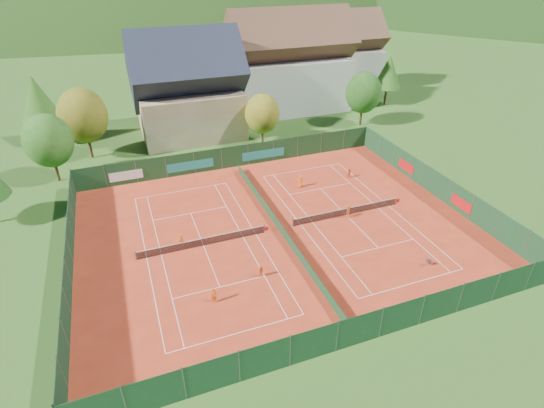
{
  "coord_description": "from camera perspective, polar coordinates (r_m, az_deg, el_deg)",
  "views": [
    {
      "loc": [
        -13.54,
        -33.97,
        25.14
      ],
      "look_at": [
        0.0,
        2.0,
        2.0
      ],
      "focal_mm": 28.0,
      "sensor_mm": 36.0,
      "label": 1
    }
  ],
  "objects": [
    {
      "name": "loose_ball_3",
      "position": [
        49.14,
        -3.69,
        0.25
      ],
      "size": [
        0.07,
        0.07,
        0.07
      ],
      "primitive_type": "sphere",
      "color": "#CCD833",
      "rests_on": "ground"
    },
    {
      "name": "player_right_far_b",
      "position": [
        55.1,
        10.32,
        4.12
      ],
      "size": [
        1.13,
        1.09,
        1.28
      ],
      "primitive_type": "imported",
      "rotation": [
        0.0,
        0.0,
        3.89
      ],
      "color": "#E54914",
      "rests_on": "ground"
    },
    {
      "name": "tree_east_front",
      "position": [
        71.84,
        12.21,
        14.42
      ],
      "size": [
        5.72,
        5.72,
        8.69
      ],
      "color": "#402617",
      "rests_on": "ground"
    },
    {
      "name": "hotel_block_b",
      "position": [
        91.21,
        8.86,
        18.99
      ],
      "size": [
        17.28,
        10.0,
        15.5
      ],
      "color": "silver",
      "rests_on": "ground"
    },
    {
      "name": "fence_north",
      "position": [
        56.82,
        -5.44,
        6.28
      ],
      "size": [
        40.0,
        0.1,
        3.0
      ],
      "color": "#153C1D",
      "rests_on": "ground"
    },
    {
      "name": "hotel_block_a",
      "position": [
        78.0,
        2.31,
        17.87
      ],
      "size": [
        21.6,
        11.0,
        17.25
      ],
      "color": "silver",
      "rests_on": "ground"
    },
    {
      "name": "clay_pad",
      "position": [
        44.38,
        0.91,
        -3.46
      ],
      "size": [
        40.0,
        32.0,
        0.01
      ],
      "primitive_type": "cube",
      "color": "#B3311A",
      "rests_on": "ground"
    },
    {
      "name": "ball_hopper",
      "position": [
        41.85,
        20.3,
        -7.22
      ],
      "size": [
        0.34,
        0.34,
        0.8
      ],
      "color": "slate",
      "rests_on": "ground"
    },
    {
      "name": "player_right_near",
      "position": [
        46.61,
        10.21,
        -1.05
      ],
      "size": [
        0.74,
        0.95,
        1.5
      ],
      "primitive_type": "imported",
      "rotation": [
        0.0,
        0.0,
        1.07
      ],
      "color": "orange",
      "rests_on": "ground"
    },
    {
      "name": "tennis_net_right",
      "position": [
        47.24,
        10.17,
        -0.92
      ],
      "size": [
        13.3,
        0.1,
        1.02
      ],
      "color": "#59595B",
      "rests_on": "ground"
    },
    {
      "name": "mountain_backdrop",
      "position": [
        278.38,
        -11.89,
        16.97
      ],
      "size": [
        820.0,
        530.0,
        242.0
      ],
      "color": "#193210",
      "rests_on": "ground"
    },
    {
      "name": "tree_west_back",
      "position": [
        71.19,
        -29.01,
        12.28
      ],
      "size": [
        5.6,
        5.6,
        10.0
      ],
      "color": "#412717",
      "rests_on": "ground"
    },
    {
      "name": "tennis_net_left",
      "position": [
        42.35,
        -9.05,
        -4.97
      ],
      "size": [
        13.3,
        0.1,
        1.02
      ],
      "color": "#59595B",
      "rests_on": "ground"
    },
    {
      "name": "loose_ball_0",
      "position": [
        37.73,
        -6.03,
        -10.89
      ],
      "size": [
        0.07,
        0.07,
        0.07
      ],
      "primitive_type": "sphere",
      "color": "#CCD833",
      "rests_on": "ground"
    },
    {
      "name": "fence_east",
      "position": [
        53.31,
        21.36,
        2.42
      ],
      "size": [
        0.09,
        32.0,
        3.0
      ],
      "color": "#14381D",
      "rests_on": "ground"
    },
    {
      "name": "court_markings_left",
      "position": [
        42.62,
        -9.2,
        -5.55
      ],
      "size": [
        11.03,
        23.83,
        0.0
      ],
      "color": "white",
      "rests_on": "ground"
    },
    {
      "name": "fence_west",
      "position": [
        41.89,
        -25.67,
        -6.9
      ],
      "size": [
        0.04,
        32.0,
        3.0
      ],
      "color": "#13351E",
      "rests_on": "ground"
    },
    {
      "name": "player_right_far_a",
      "position": [
        51.99,
        3.84,
        3.03
      ],
      "size": [
        0.86,
        0.67,
        1.56
      ],
      "primitive_type": "imported",
      "rotation": [
        0.0,
        0.0,
        3.39
      ],
      "color": "orange",
      "rests_on": "ground"
    },
    {
      "name": "tree_west_front",
      "position": [
        58.09,
        -27.88,
        7.52
      ],
      "size": [
        5.72,
        5.72,
        8.69
      ],
      "color": "#4B2F1A",
      "rests_on": "ground"
    },
    {
      "name": "tree_east_mid",
      "position": [
        83.53,
        15.41,
        16.8
      ],
      "size": [
        5.04,
        5.04,
        9.0
      ],
      "color": "#432917",
      "rests_on": "ground"
    },
    {
      "name": "fence_south",
      "position": [
        32.64,
        11.68,
        -16.22
      ],
      "size": [
        40.0,
        0.04,
        3.0
      ],
      "color": "#14391E",
      "rests_on": "ground"
    },
    {
      "name": "tree_center",
      "position": [
        62.71,
        -1.34,
        12.03
      ],
      "size": [
        5.01,
        5.01,
        7.6
      ],
      "color": "#472E19",
      "rests_on": "ground"
    },
    {
      "name": "tree_east_back",
      "position": [
        85.87,
        7.72,
        18.42
      ],
      "size": [
        7.15,
        7.15,
        10.86
      ],
      "color": "#4B311B",
      "rests_on": "ground"
    },
    {
      "name": "loose_ball_4",
      "position": [
        46.46,
        13.19,
        -2.6
      ],
      "size": [
        0.07,
        0.07,
        0.07
      ],
      "primitive_type": "sphere",
      "color": "#CCD833",
      "rests_on": "ground"
    },
    {
      "name": "ground",
      "position": [
        44.39,
        0.91,
        -3.48
      ],
      "size": [
        600.0,
        600.0,
        0.0
      ],
      "primitive_type": "plane",
      "color": "#2A541A",
      "rests_on": "ground"
    },
    {
      "name": "loose_ball_1",
      "position": [
        37.96,
        11.99,
        -11.21
      ],
      "size": [
        0.07,
        0.07,
        0.07
      ],
      "primitive_type": "sphere",
      "color": "#CCD833",
      "rests_on": "ground"
    },
    {
      "name": "court_markings_right",
      "position": [
        47.43,
        9.95,
        -1.47
      ],
      "size": [
        11.03,
        23.83,
        0.0
      ],
      "color": "white",
      "rests_on": "ground"
    },
    {
      "name": "chalet",
      "position": [
        67.43,
        -11.2,
        14.54
      ],
      "size": [
        16.2,
        12.0,
        16.0
      ],
      "color": "tan",
      "rests_on": "ground"
    },
    {
      "name": "player_left_near",
      "position": [
        35.92,
        -7.8,
        -12.1
      ],
      "size": [
        0.57,
        0.4,
        1.49
      ],
      "primitive_type": "imported",
      "rotation": [
        0.0,
        0.0,
        -0.08
      ],
      "color": "#D65D13",
      "rests_on": "ground"
    },
    {
      "name": "tree_west_mid",
      "position": [
        63.09,
        -24.1,
        10.78
      ],
      "size": [
        6.44,
        6.44,
        9.78
      ],
      "color": "#452818",
      "rests_on": "ground"
    },
    {
      "name": "court_divider",
      "position": [
        44.1,
        0.92,
        -2.93
      ],
      "size": [
        0.03,
        28.8,
        1.0
      ],
      "color": "#14391E",
      "rests_on": "ground"
    },
    {
      "name": "player_left_far",
      "position": [
        42.48,
        -12.1,
        -4.85
      ],
      "size": [
        0.96,
        0.59,
        1.44
      ],
      "primitive_type": "imported",
      "rotation": [
        0.0,
        0.0,
        3.2
      ],
      "color": "#E44E14",
      "rests_on": "ground"
    },
    {
      "name": "player_left_mid",
      "position": [
        38.07,
        -1.45,
        -9.11
      ],
      "size": [
        0.73,
        0.7,
        1.18
      ],
      "primitive_type": "imported",
      "rotation": [
        0.0,
        0.0,
        -0.62
      ],
      "color": "#D25512",
      "rests_on": "ground"
    },
    {
      "name": "loose_ball_2",
      "position": [
        48.56,
        3.99,
        -0.17
      ],
      "size": [
        0.07,
        0.07,
        0.07
      ],
      "primitive_type": "sphere",
      "color": "#CCD833",
      "rests_on": "ground"
    }
  ]
}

